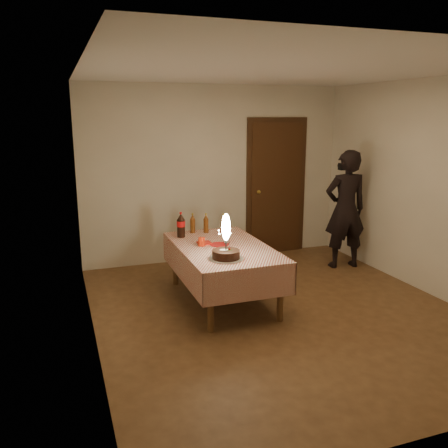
{
  "coord_description": "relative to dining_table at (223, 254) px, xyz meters",
  "views": [
    {
      "loc": [
        -2.25,
        -4.46,
        2.17
      ],
      "look_at": [
        -0.49,
        0.49,
        0.95
      ],
      "focal_mm": 38.0,
      "sensor_mm": 36.0,
      "label": 1
    }
  ],
  "objects": [
    {
      "name": "ground",
      "position": [
        0.49,
        -0.54,
        -0.58
      ],
      "size": [
        4.0,
        4.5,
        0.01
      ],
      "primitive_type": "cube",
      "color": "brown",
      "rests_on": "ground"
    },
    {
      "name": "room_shell",
      "position": [
        0.52,
        -0.47,
        1.07
      ],
      "size": [
        4.04,
        4.54,
        2.62
      ],
      "color": "beige",
      "rests_on": "ground"
    },
    {
      "name": "dining_table",
      "position": [
        0.0,
        0.0,
        0.0
      ],
      "size": [
        1.02,
        1.72,
        0.68
      ],
      "color": "brown",
      "rests_on": "ground"
    },
    {
      "name": "birthday_cake",
      "position": [
        -0.13,
        -0.48,
        0.21
      ],
      "size": [
        0.37,
        0.37,
        0.49
      ],
      "color": "white",
      "rests_on": "dining_table"
    },
    {
      "name": "red_plate",
      "position": [
        -0.02,
        0.06,
        0.1
      ],
      "size": [
        0.22,
        0.22,
        0.01
      ],
      "primitive_type": "cylinder",
      "color": "#B70C0F",
      "rests_on": "dining_table"
    },
    {
      "name": "red_cup",
      "position": [
        -0.23,
        0.09,
        0.14
      ],
      "size": [
        0.08,
        0.08,
        0.1
      ],
      "primitive_type": "cylinder",
      "color": "red",
      "rests_on": "dining_table"
    },
    {
      "name": "clear_cup",
      "position": [
        0.07,
        0.04,
        0.14
      ],
      "size": [
        0.07,
        0.07,
        0.09
      ],
      "primitive_type": "cylinder",
      "color": "silver",
      "rests_on": "dining_table"
    },
    {
      "name": "napkin_stack",
      "position": [
        -0.17,
        0.16,
        0.1
      ],
      "size": [
        0.15,
        0.15,
        0.02
      ],
      "primitive_type": "cube",
      "color": "red",
      "rests_on": "dining_table"
    },
    {
      "name": "cola_bottle",
      "position": [
        -0.35,
        0.56,
        0.25
      ],
      "size": [
        0.1,
        0.1,
        0.32
      ],
      "color": "black",
      "rests_on": "dining_table"
    },
    {
      "name": "amber_bottle_left",
      "position": [
        -0.15,
        0.73,
        0.21
      ],
      "size": [
        0.06,
        0.06,
        0.26
      ],
      "color": "#5D2F0F",
      "rests_on": "dining_table"
    },
    {
      "name": "amber_bottle_right",
      "position": [
        0.22,
        0.58,
        0.21
      ],
      "size": [
        0.06,
        0.06,
        0.26
      ],
      "color": "#5D2F0F",
      "rests_on": "dining_table"
    },
    {
      "name": "amber_bottle_mid",
      "position": [
        0.01,
        0.68,
        0.21
      ],
      "size": [
        0.06,
        0.06,
        0.26
      ],
      "color": "#5D2F0F",
      "rests_on": "dining_table"
    },
    {
      "name": "photographer",
      "position": [
        2.09,
        0.66,
        0.26
      ],
      "size": [
        0.66,
        0.49,
        1.69
      ],
      "color": "black",
      "rests_on": "ground"
    }
  ]
}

